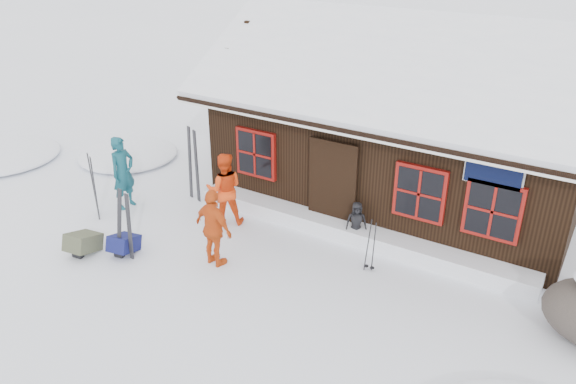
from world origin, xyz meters
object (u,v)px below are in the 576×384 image
at_px(skier_teal, 123,173).
at_px(backpack_blue, 124,247).
at_px(skier_orange_right, 214,228).
at_px(backpack_olive, 84,246).
at_px(skier_crouched, 356,222).
at_px(ski_poles, 371,247).
at_px(skier_orange_left, 225,189).
at_px(ski_pair_left, 124,227).

relative_size(skier_teal, backpack_blue, 2.98).
bearing_deg(skier_orange_right, backpack_olive, 33.21).
xyz_separation_m(skier_crouched, ski_poles, (0.71, -0.86, 0.08)).
xyz_separation_m(skier_orange_left, ski_pair_left, (-0.73, -2.26, -0.08)).
height_order(skier_crouched, ski_poles, ski_poles).
bearing_deg(ski_poles, skier_orange_left, 178.83).
bearing_deg(backpack_blue, ski_poles, 13.66).
xyz_separation_m(skier_orange_right, ski_poles, (2.68, 1.39, -0.27)).
distance_m(skier_teal, skier_crouched, 5.53).
bearing_deg(backpack_blue, backpack_olive, -159.10).
bearing_deg(ski_poles, backpack_blue, -155.35).
distance_m(backpack_blue, backpack_olive, 0.83).
bearing_deg(skier_orange_left, skier_teal, -23.18).
relative_size(skier_orange_left, backpack_olive, 2.58).
distance_m(skier_teal, ski_poles, 6.08).
xyz_separation_m(ski_pair_left, backpack_blue, (-0.23, 0.12, -0.59)).
relative_size(skier_crouched, backpack_blue, 1.56).
height_order(skier_orange_left, skier_crouched, skier_orange_left).
distance_m(skier_crouched, backpack_blue, 4.81).
height_order(skier_orange_right, skier_crouched, skier_orange_right).
bearing_deg(skier_teal, backpack_blue, -133.34).
bearing_deg(ski_poles, backpack_olive, -154.32).
xyz_separation_m(skier_orange_left, backpack_olive, (-1.66, -2.58, -0.66)).
relative_size(ski_pair_left, backpack_olive, 2.47).
xyz_separation_m(skier_teal, ski_poles, (6.04, 0.54, -0.34)).
height_order(skier_teal, backpack_olive, skier_teal).
bearing_deg(ski_pair_left, skier_teal, 134.42).
bearing_deg(backpack_olive, ski_pair_left, 10.70).
relative_size(skier_orange_right, backpack_blue, 2.75).
bearing_deg(skier_crouched, skier_orange_left, 164.27).
relative_size(skier_orange_left, skier_orange_right, 1.03).
height_order(skier_orange_right, ski_pair_left, skier_orange_right).
height_order(skier_teal, skier_orange_left, skier_teal).
bearing_deg(skier_teal, ski_poles, -83.32).
bearing_deg(skier_orange_left, skier_crouched, 158.43).
bearing_deg(backpack_olive, skier_crouched, 28.69).
height_order(skier_teal, backpack_blue, skier_teal).
bearing_deg(backpack_blue, skier_teal, 124.14).
relative_size(skier_orange_left, backpack_blue, 2.84).
relative_size(skier_teal, ski_pair_left, 1.10).
height_order(skier_teal, skier_orange_right, skier_teal).
bearing_deg(skier_orange_right, backpack_blue, 29.79).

